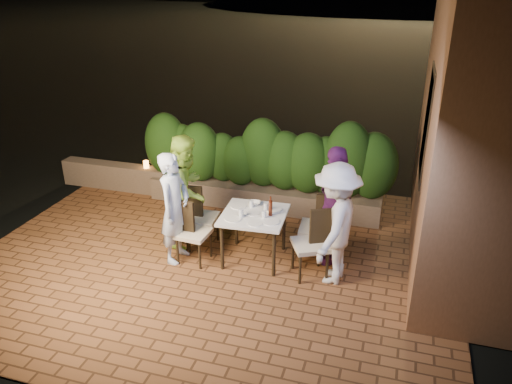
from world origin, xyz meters
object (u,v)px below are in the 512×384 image
at_px(bowl, 254,203).
at_px(diner_white, 335,224).
at_px(diner_blue, 175,208).
at_px(dining_table, 254,237).
at_px(beer_bottle, 270,206).
at_px(diner_purple, 334,205).
at_px(chair_left_front, 193,232).
at_px(diner_green, 187,190).
at_px(parapet_lamp, 146,164).
at_px(chair_right_front, 311,243).
at_px(chair_right_back, 316,227).
at_px(chair_left_back, 202,216).

relative_size(bowl, diner_white, 0.10).
bearing_deg(diner_blue, dining_table, -69.97).
distance_m(beer_bottle, diner_purple, 0.92).
distance_m(chair_left_front, diner_green, 0.75).
relative_size(chair_left_front, diner_white, 0.55).
height_order(beer_bottle, diner_green, diner_green).
relative_size(chair_left_front, parapet_lamp, 6.78).
bearing_deg(dining_table, chair_left_front, -160.44).
bearing_deg(beer_bottle, chair_left_front, -163.36).
height_order(bowl, chair_right_front, chair_right_front).
relative_size(beer_bottle, diner_white, 0.17).
xyz_separation_m(diner_green, diner_purple, (2.24, 0.11, 0.01)).
bearing_deg(chair_right_back, diner_blue, 13.60).
xyz_separation_m(bowl, chair_right_back, (0.95, 0.00, -0.25)).
bearing_deg(chair_right_back, chair_left_back, 0.71).
bearing_deg(chair_left_front, dining_table, 23.41).
bearing_deg(parapet_lamp, diner_green, -44.43).
distance_m(diner_blue, diner_green, 0.57).
height_order(beer_bottle, parapet_lamp, beer_bottle).
bearing_deg(diner_white, diner_purple, -162.04).
distance_m(dining_table, diner_green, 1.28).
bearing_deg(dining_table, parapet_lamp, 146.80).
xyz_separation_m(dining_table, parapet_lamp, (-2.68, 1.76, 0.20)).
distance_m(chair_left_back, diner_green, 0.47).
xyz_separation_m(bowl, diner_blue, (-1.01, -0.61, 0.06)).
xyz_separation_m(diner_purple, parapet_lamp, (-3.78, 1.40, -0.31)).
bearing_deg(bowl, chair_left_front, -141.58).
bearing_deg(dining_table, diner_white, -8.97).
relative_size(diner_purple, parapet_lamp, 12.62).
bearing_deg(diner_white, parapet_lamp, -108.98).
bearing_deg(chair_left_front, chair_right_back, 23.18).
relative_size(diner_blue, diner_purple, 0.94).
relative_size(chair_left_back, diner_green, 0.57).
relative_size(diner_blue, diner_green, 0.96).
bearing_deg(diner_white, chair_left_front, -79.31).
distance_m(beer_bottle, chair_left_front, 1.19).
height_order(bowl, chair_left_back, chair_left_back).
bearing_deg(chair_right_front, bowl, -54.00).
relative_size(dining_table, diner_purple, 0.51).
bearing_deg(chair_left_front, diner_purple, 22.58).
bearing_deg(diner_green, diner_blue, -177.01).
height_order(dining_table, diner_green, diner_green).
height_order(chair_left_front, chair_left_back, chair_left_back).
xyz_separation_m(chair_left_front, chair_left_back, (-0.06, 0.46, 0.02)).
distance_m(dining_table, bowl, 0.50).
height_order(chair_left_front, diner_white, diner_white).
bearing_deg(parapet_lamp, diner_purple, -20.33).
relative_size(chair_right_front, diner_green, 0.58).
height_order(chair_right_front, diner_purple, diner_purple).
height_order(chair_right_front, diner_white, diner_white).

